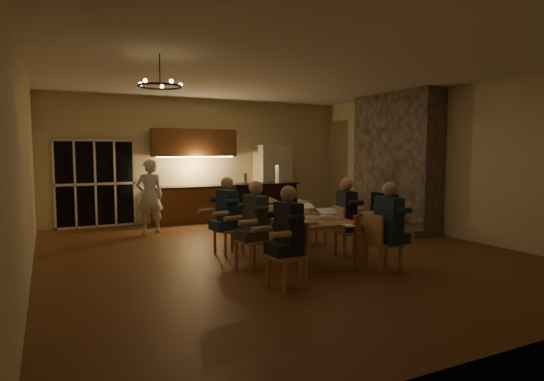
% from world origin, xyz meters
% --- Properties ---
extents(floor, '(9.00, 9.00, 0.00)m').
position_xyz_m(floor, '(0.00, 0.00, 0.00)').
color(floor, brown).
rests_on(floor, ground).
extents(back_wall, '(8.00, 0.04, 3.20)m').
position_xyz_m(back_wall, '(0.00, 4.52, 1.60)').
color(back_wall, beige).
rests_on(back_wall, ground).
extents(left_wall, '(0.04, 9.00, 3.20)m').
position_xyz_m(left_wall, '(-4.02, 0.00, 1.60)').
color(left_wall, beige).
rests_on(left_wall, ground).
extents(right_wall, '(0.04, 9.00, 3.20)m').
position_xyz_m(right_wall, '(4.02, 0.00, 1.60)').
color(right_wall, beige).
rests_on(right_wall, ground).
extents(ceiling, '(8.00, 9.00, 0.04)m').
position_xyz_m(ceiling, '(0.00, 0.00, 3.22)').
color(ceiling, white).
rests_on(ceiling, back_wall).
extents(french_doors, '(1.86, 0.08, 2.10)m').
position_xyz_m(french_doors, '(-2.70, 4.47, 1.05)').
color(french_doors, black).
rests_on(french_doors, ground).
extents(fireplace, '(0.58, 2.50, 3.20)m').
position_xyz_m(fireplace, '(3.70, 1.20, 1.60)').
color(fireplace, '#756A5C').
rests_on(fireplace, ground).
extents(kitchenette, '(2.24, 0.68, 2.40)m').
position_xyz_m(kitchenette, '(-0.30, 4.20, 1.20)').
color(kitchenette, brown).
rests_on(kitchenette, ground).
extents(refrigerator, '(0.90, 0.68, 2.00)m').
position_xyz_m(refrigerator, '(1.90, 4.15, 1.00)').
color(refrigerator, beige).
rests_on(refrigerator, ground).
extents(dining_table, '(1.10, 2.78, 0.75)m').
position_xyz_m(dining_table, '(0.02, -0.25, 0.38)').
color(dining_table, tan).
rests_on(dining_table, ground).
extents(bar_island, '(1.76, 0.77, 1.08)m').
position_xyz_m(bar_island, '(0.87, 2.67, 0.54)').
color(bar_island, black).
rests_on(bar_island, ground).
extents(chair_left_near, '(0.52, 0.52, 0.89)m').
position_xyz_m(chair_left_near, '(-0.89, -1.88, 0.45)').
color(chair_left_near, tan).
rests_on(chair_left_near, ground).
extents(chair_left_mid, '(0.53, 0.53, 0.89)m').
position_xyz_m(chair_left_mid, '(-0.89, -0.74, 0.45)').
color(chair_left_mid, tan).
rests_on(chair_left_mid, ground).
extents(chair_left_far, '(0.52, 0.52, 0.89)m').
position_xyz_m(chair_left_far, '(-0.86, 0.37, 0.45)').
color(chair_left_far, tan).
rests_on(chair_left_far, ground).
extents(chair_right_near, '(0.46, 0.46, 0.89)m').
position_xyz_m(chair_right_near, '(0.85, -1.78, 0.45)').
color(chair_right_near, tan).
rests_on(chair_right_near, ground).
extents(chair_right_mid, '(0.51, 0.51, 0.89)m').
position_xyz_m(chair_right_mid, '(0.94, -0.78, 0.45)').
color(chair_right_mid, tan).
rests_on(chair_right_mid, ground).
extents(chair_right_far, '(0.45, 0.45, 0.89)m').
position_xyz_m(chair_right_far, '(0.91, 0.38, 0.45)').
color(chair_right_far, tan).
rests_on(chair_right_far, ground).
extents(person_left_near, '(0.65, 0.65, 1.38)m').
position_xyz_m(person_left_near, '(-0.84, -1.83, 0.69)').
color(person_left_near, '#202329').
rests_on(person_left_near, ground).
extents(person_right_near, '(0.62, 0.62, 1.38)m').
position_xyz_m(person_right_near, '(0.86, -1.87, 0.69)').
color(person_right_near, '#1C3046').
rests_on(person_right_near, ground).
extents(person_left_mid, '(0.66, 0.66, 1.38)m').
position_xyz_m(person_left_mid, '(-0.82, -0.72, 0.69)').
color(person_left_mid, '#3D4248').
rests_on(person_left_mid, ground).
extents(person_right_mid, '(0.71, 0.71, 1.38)m').
position_xyz_m(person_right_mid, '(0.91, -0.73, 0.69)').
color(person_right_mid, '#202329').
rests_on(person_right_mid, ground).
extents(person_left_far, '(0.70, 0.70, 1.38)m').
position_xyz_m(person_left_far, '(-0.88, 0.39, 0.69)').
color(person_left_far, '#1C3046').
rests_on(person_left_far, ground).
extents(standing_person, '(0.62, 0.41, 1.66)m').
position_xyz_m(standing_person, '(-1.69, 3.10, 0.83)').
color(standing_person, silver).
rests_on(standing_person, ground).
extents(chandelier, '(0.62, 0.62, 0.03)m').
position_xyz_m(chandelier, '(-2.26, -0.65, 2.75)').
color(chandelier, black).
rests_on(chandelier, ceiling).
extents(laptop_a, '(0.39, 0.37, 0.23)m').
position_xyz_m(laptop_a, '(-0.21, -1.26, 0.86)').
color(laptop_a, silver).
rests_on(laptop_a, dining_table).
extents(laptop_b, '(0.34, 0.31, 0.23)m').
position_xyz_m(laptop_b, '(0.31, -1.16, 0.86)').
color(laptop_b, silver).
rests_on(laptop_b, dining_table).
extents(laptop_c, '(0.37, 0.33, 0.23)m').
position_xyz_m(laptop_c, '(-0.18, -0.18, 0.86)').
color(laptop_c, silver).
rests_on(laptop_c, dining_table).
extents(laptop_d, '(0.34, 0.30, 0.23)m').
position_xyz_m(laptop_d, '(0.33, -0.38, 0.86)').
color(laptop_d, silver).
rests_on(laptop_d, dining_table).
extents(laptop_e, '(0.39, 0.36, 0.23)m').
position_xyz_m(laptop_e, '(-0.24, 0.87, 0.86)').
color(laptop_e, silver).
rests_on(laptop_e, dining_table).
extents(laptop_f, '(0.42, 0.41, 0.23)m').
position_xyz_m(laptop_f, '(0.27, 0.74, 0.86)').
color(laptop_f, silver).
rests_on(laptop_f, dining_table).
extents(mug_front, '(0.08, 0.08, 0.10)m').
position_xyz_m(mug_front, '(-0.04, -0.70, 0.80)').
color(mug_front, white).
rests_on(mug_front, dining_table).
extents(mug_mid, '(0.07, 0.07, 0.10)m').
position_xyz_m(mug_mid, '(0.15, 0.30, 0.80)').
color(mug_mid, white).
rests_on(mug_mid, dining_table).
extents(mug_back, '(0.09, 0.09, 0.10)m').
position_xyz_m(mug_back, '(-0.30, 0.55, 0.80)').
color(mug_back, white).
rests_on(mug_back, dining_table).
extents(redcup_near, '(0.10, 0.10, 0.12)m').
position_xyz_m(redcup_near, '(0.46, -1.62, 0.81)').
color(redcup_near, red).
rests_on(redcup_near, dining_table).
extents(redcup_mid, '(0.08, 0.08, 0.12)m').
position_xyz_m(redcup_mid, '(-0.37, 0.20, 0.81)').
color(redcup_mid, red).
rests_on(redcup_mid, dining_table).
extents(can_silver, '(0.06, 0.06, 0.12)m').
position_xyz_m(can_silver, '(0.06, -0.91, 0.81)').
color(can_silver, '#B2B2B7').
rests_on(can_silver, dining_table).
extents(can_cola, '(0.06, 0.06, 0.12)m').
position_xyz_m(can_cola, '(-0.14, 1.20, 0.81)').
color(can_cola, '#3F0F0C').
rests_on(can_cola, dining_table).
extents(can_right, '(0.06, 0.06, 0.12)m').
position_xyz_m(can_right, '(0.37, 0.03, 0.81)').
color(can_right, '#B2B2B7').
rests_on(can_right, dining_table).
extents(plate_near, '(0.26, 0.26, 0.02)m').
position_xyz_m(plate_near, '(0.35, -0.86, 0.76)').
color(plate_near, white).
rests_on(plate_near, dining_table).
extents(plate_left, '(0.25, 0.25, 0.02)m').
position_xyz_m(plate_left, '(-0.29, -1.16, 0.76)').
color(plate_left, white).
rests_on(plate_left, dining_table).
extents(plate_far, '(0.26, 0.26, 0.02)m').
position_xyz_m(plate_far, '(0.42, 0.48, 0.76)').
color(plate_far, white).
rests_on(plate_far, dining_table).
extents(notepad, '(0.17, 0.22, 0.01)m').
position_xyz_m(notepad, '(0.20, -1.76, 0.76)').
color(notepad, white).
rests_on(notepad, dining_table).
extents(bar_bottle, '(0.07, 0.07, 0.24)m').
position_xyz_m(bar_bottle, '(0.42, 2.61, 1.20)').
color(bar_bottle, '#99999E').
rests_on(bar_bottle, bar_island).
extents(bar_blender, '(0.15, 0.15, 0.42)m').
position_xyz_m(bar_blender, '(1.34, 2.67, 1.29)').
color(bar_blender, silver).
rests_on(bar_blender, bar_island).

